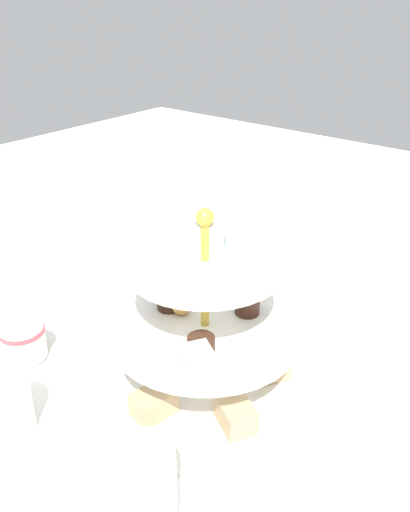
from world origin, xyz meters
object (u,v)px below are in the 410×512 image
Objects in this scene: teacup_with_saucer at (24,344)px; water_glass_short_left at (3,408)px; water_glass_tall_right at (286,272)px; water_glass_mid_back at (142,499)px; tiered_serving_stand at (205,340)px; butter_knife_right at (117,287)px.

water_glass_short_left is at bearing -133.70° from teacup_with_saucer.
water_glass_tall_right is 1.00× the size of water_glass_mid_back.
tiered_serving_stand is 0.23m from water_glass_tall_right.
tiered_serving_stand reaches higher than water_glass_tall_right.
tiered_serving_stand reaches higher than butter_knife_right.
water_glass_tall_right reaches higher than water_glass_short_left.
water_glass_short_left is (-0.20, 0.13, -0.04)m from tiered_serving_stand.
water_glass_tall_right is 0.44m from water_glass_short_left.
teacup_with_saucer is at bearing 74.45° from water_glass_mid_back.
teacup_with_saucer is (-0.11, 0.22, -0.05)m from tiered_serving_stand.
butter_knife_right is 1.55× the size of water_glass_mid_back.
tiered_serving_stand is 0.29m from butter_knife_right.
water_glass_short_left is 0.33m from butter_knife_right.
water_glass_tall_right is at bearing 147.90° from butter_knife_right.
water_glass_mid_back is at bearing -89.06° from water_glass_short_left.
butter_knife_right is 0.46m from water_glass_mid_back.
tiered_serving_stand is 4.07× the size of water_glass_short_left.
water_glass_tall_right is 0.39m from teacup_with_saucer.
water_glass_short_left is 0.75× the size of teacup_with_saucer.
water_glass_mid_back is (-0.19, -0.09, -0.02)m from tiered_serving_stand.
water_glass_mid_back is (0.00, -0.21, 0.02)m from water_glass_short_left.
water_glass_mid_back reaches higher than teacup_with_saucer.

